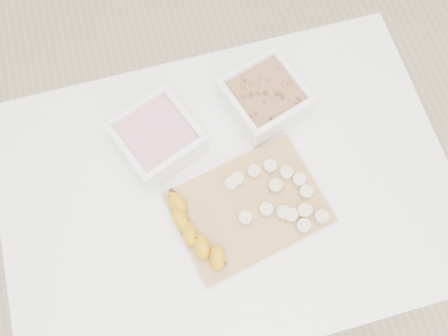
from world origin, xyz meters
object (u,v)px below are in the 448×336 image
object	(u,v)px
bowl_yogurt	(157,138)
bowl_granola	(265,97)
table	(227,201)
banana	(196,233)
cutting_board	(248,207)

from	to	relation	value
bowl_yogurt	bowl_granola	xyz separation A→B (m)	(0.26, 0.03, -0.00)
table	banana	bearing A→B (deg)	-137.95
bowl_granola	banana	bearing A→B (deg)	-131.38
table	bowl_yogurt	xyz separation A→B (m)	(-0.12, 0.15, 0.14)
table	banana	distance (m)	0.18
table	bowl_granola	bearing A→B (deg)	52.23
bowl_granola	cutting_board	distance (m)	0.26
banana	cutting_board	bearing A→B (deg)	3.69
bowl_granola	banana	xyz separation A→B (m)	(-0.23, -0.26, -0.01)
table	banana	world-z (taller)	banana
bowl_yogurt	cutting_board	distance (m)	0.25
bowl_yogurt	cutting_board	xyz separation A→B (m)	(0.15, -0.20, -0.03)
bowl_granola	banana	size ratio (longest dim) A/B	1.08
cutting_board	banana	world-z (taller)	banana
bowl_granola	cutting_board	size ratio (longest dim) A/B	0.65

